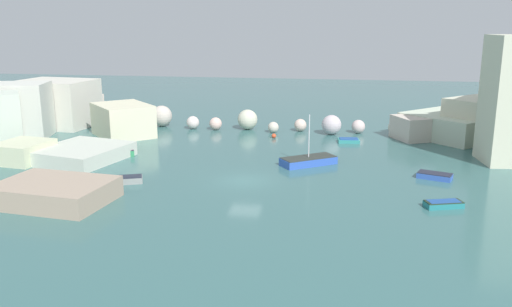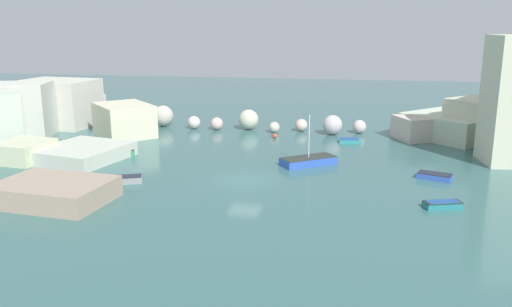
{
  "view_description": "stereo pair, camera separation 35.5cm",
  "coord_description": "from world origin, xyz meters",
  "px_view_note": "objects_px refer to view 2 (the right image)",
  "views": [
    {
      "loc": [
        7.76,
        -39.85,
        12.26
      ],
      "look_at": [
        0.0,
        5.15,
        1.0
      ],
      "focal_mm": 37.33,
      "sensor_mm": 36.0,
      "label": 1
    },
    {
      "loc": [
        8.11,
        -39.78,
        12.26
      ],
      "look_at": [
        0.0,
        5.15,
        1.0
      ],
      "focal_mm": 37.33,
      "sensor_mm": 36.0,
      "label": 2
    }
  ],
  "objects_px": {
    "moored_boat_3": "(125,149)",
    "moored_boat_5": "(349,141)",
    "moored_boat_0": "(308,161)",
    "moored_boat_2": "(443,204)",
    "moored_boat_4": "(435,176)",
    "channel_buoy": "(275,136)",
    "moored_boat_1": "(116,180)",
    "stone_dock": "(54,192)"
  },
  "relations": [
    {
      "from": "moored_boat_3",
      "to": "moored_boat_5",
      "type": "distance_m",
      "value": 23.0
    },
    {
      "from": "moored_boat_0",
      "to": "moored_boat_2",
      "type": "distance_m",
      "value": 13.86
    },
    {
      "from": "moored_boat_0",
      "to": "moored_boat_4",
      "type": "distance_m",
      "value": 10.71
    },
    {
      "from": "moored_boat_3",
      "to": "channel_buoy",
      "type": "bearing_deg",
      "value": -83.27
    },
    {
      "from": "channel_buoy",
      "to": "moored_boat_1",
      "type": "distance_m",
      "value": 21.3
    },
    {
      "from": "channel_buoy",
      "to": "moored_boat_4",
      "type": "relative_size",
      "value": 0.17
    },
    {
      "from": "moored_boat_4",
      "to": "moored_boat_1",
      "type": "bearing_deg",
      "value": -146.6
    },
    {
      "from": "moored_boat_3",
      "to": "moored_boat_1",
      "type": "bearing_deg",
      "value": 172.44
    },
    {
      "from": "stone_dock",
      "to": "channel_buoy",
      "type": "distance_m",
      "value": 26.73
    },
    {
      "from": "moored_boat_2",
      "to": "moored_boat_3",
      "type": "distance_m",
      "value": 30.04
    },
    {
      "from": "channel_buoy",
      "to": "moored_boat_4",
      "type": "height_order",
      "value": "channel_buoy"
    },
    {
      "from": "stone_dock",
      "to": "moored_boat_3",
      "type": "height_order",
      "value": "stone_dock"
    },
    {
      "from": "stone_dock",
      "to": "moored_boat_4",
      "type": "xyz_separation_m",
      "value": [
        27.15,
        10.55,
        -0.5
      ]
    },
    {
      "from": "moored_boat_1",
      "to": "moored_boat_2",
      "type": "relative_size",
      "value": 1.52
    },
    {
      "from": "stone_dock",
      "to": "moored_boat_2",
      "type": "bearing_deg",
      "value": 7.53
    },
    {
      "from": "channel_buoy",
      "to": "stone_dock",
      "type": "bearing_deg",
      "value": -117.17
    },
    {
      "from": "moored_boat_1",
      "to": "stone_dock",
      "type": "bearing_deg",
      "value": -137.74
    },
    {
      "from": "moored_boat_1",
      "to": "moored_boat_4",
      "type": "height_order",
      "value": "moored_boat_1"
    },
    {
      "from": "moored_boat_0",
      "to": "moored_boat_1",
      "type": "relative_size",
      "value": 1.22
    },
    {
      "from": "moored_boat_0",
      "to": "moored_boat_5",
      "type": "xyz_separation_m",
      "value": [
        3.5,
        9.81,
        -0.16
      ]
    },
    {
      "from": "channel_buoy",
      "to": "moored_boat_4",
      "type": "distance_m",
      "value": 19.95
    },
    {
      "from": "moored_boat_4",
      "to": "moored_boat_0",
      "type": "bearing_deg",
      "value": -173.76
    },
    {
      "from": "channel_buoy",
      "to": "moored_boat_2",
      "type": "distance_m",
      "value": 24.9
    },
    {
      "from": "moored_boat_1",
      "to": "moored_boat_2",
      "type": "distance_m",
      "value": 24.38
    },
    {
      "from": "moored_boat_1",
      "to": "moored_boat_3",
      "type": "relative_size",
      "value": 0.99
    },
    {
      "from": "moored_boat_1",
      "to": "moored_boat_5",
      "type": "height_order",
      "value": "moored_boat_1"
    },
    {
      "from": "stone_dock",
      "to": "moored_boat_2",
      "type": "distance_m",
      "value": 26.94
    },
    {
      "from": "stone_dock",
      "to": "moored_boat_0",
      "type": "bearing_deg",
      "value": 38.21
    },
    {
      "from": "moored_boat_0",
      "to": "moored_boat_5",
      "type": "bearing_deg",
      "value": 34.5
    },
    {
      "from": "moored_boat_1",
      "to": "moored_boat_5",
      "type": "relative_size",
      "value": 1.79
    },
    {
      "from": "moored_boat_0",
      "to": "moored_boat_1",
      "type": "xyz_separation_m",
      "value": [
        -14.41,
        -8.32,
        -0.09
      ]
    },
    {
      "from": "moored_boat_4",
      "to": "stone_dock",
      "type": "bearing_deg",
      "value": -138.24
    },
    {
      "from": "moored_boat_1",
      "to": "moored_boat_5",
      "type": "xyz_separation_m",
      "value": [
        17.91,
        18.13,
        -0.07
      ]
    },
    {
      "from": "moored_boat_1",
      "to": "moored_boat_2",
      "type": "bearing_deg",
      "value": -25.15
    },
    {
      "from": "channel_buoy",
      "to": "moored_boat_5",
      "type": "height_order",
      "value": "channel_buoy"
    },
    {
      "from": "stone_dock",
      "to": "moored_boat_4",
      "type": "bearing_deg",
      "value": 21.24
    },
    {
      "from": "moored_boat_0",
      "to": "moored_boat_2",
      "type": "relative_size",
      "value": 1.86
    },
    {
      "from": "stone_dock",
      "to": "moored_boat_5",
      "type": "height_order",
      "value": "stone_dock"
    },
    {
      "from": "moored_boat_1",
      "to": "moored_boat_3",
      "type": "bearing_deg",
      "value": 87.84
    },
    {
      "from": "stone_dock",
      "to": "moored_boat_0",
      "type": "relative_size",
      "value": 1.49
    },
    {
      "from": "moored_boat_1",
      "to": "moored_boat_5",
      "type": "distance_m",
      "value": 25.48
    },
    {
      "from": "moored_boat_4",
      "to": "moored_boat_2",
      "type": "bearing_deg",
      "value": -73.12
    }
  ]
}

